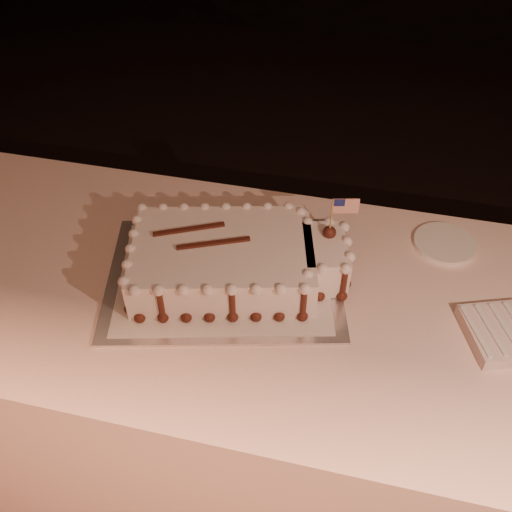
% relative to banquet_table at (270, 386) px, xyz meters
% --- Properties ---
extents(room_shell, '(6.10, 8.10, 2.90)m').
position_rel_banquet_table_xyz_m(room_shell, '(0.00, -0.60, 1.02)').
color(room_shell, black).
rests_on(room_shell, ground).
extents(banquet_table, '(2.40, 0.80, 0.75)m').
position_rel_banquet_table_xyz_m(banquet_table, '(0.00, 0.00, 0.00)').
color(banquet_table, '#FFD6C5').
rests_on(banquet_table, ground).
extents(cake_board, '(0.65, 0.54, 0.01)m').
position_rel_banquet_table_xyz_m(cake_board, '(-0.13, 0.03, 0.38)').
color(cake_board, silver).
rests_on(cake_board, banquet_table).
extents(doily, '(0.58, 0.49, 0.00)m').
position_rel_banquet_table_xyz_m(doily, '(-0.13, 0.03, 0.38)').
color(doily, silver).
rests_on(doily, cake_board).
extents(sheet_cake, '(0.55, 0.38, 0.21)m').
position_rel_banquet_table_xyz_m(sheet_cake, '(-0.10, 0.04, 0.44)').
color(sheet_cake, white).
rests_on(sheet_cake, doily).
extents(side_plate, '(0.16, 0.16, 0.01)m').
position_rel_banquet_table_xyz_m(side_plate, '(0.40, 0.27, 0.38)').
color(side_plate, white).
rests_on(side_plate, banquet_table).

